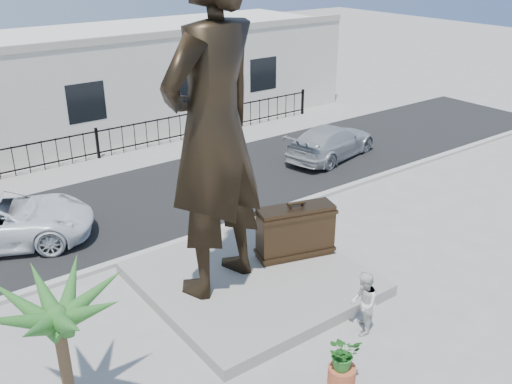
% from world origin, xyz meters
% --- Properties ---
extents(ground, '(100.00, 100.00, 0.00)m').
position_xyz_m(ground, '(0.00, 0.00, 0.00)').
color(ground, '#9E9991').
rests_on(ground, ground).
extents(street, '(40.00, 7.00, 0.01)m').
position_xyz_m(street, '(0.00, 8.00, 0.01)').
color(street, black).
rests_on(street, ground).
extents(curb, '(40.00, 0.25, 0.12)m').
position_xyz_m(curb, '(0.00, 4.50, 0.06)').
color(curb, '#A5A399').
rests_on(curb, ground).
extents(far_sidewalk, '(40.00, 2.50, 0.02)m').
position_xyz_m(far_sidewalk, '(0.00, 12.00, 0.01)').
color(far_sidewalk, '#9E9991').
rests_on(far_sidewalk, ground).
extents(plinth, '(5.20, 5.20, 0.30)m').
position_xyz_m(plinth, '(-0.50, 1.50, 0.15)').
color(plinth, gray).
rests_on(plinth, ground).
extents(fence, '(22.00, 0.10, 1.20)m').
position_xyz_m(fence, '(0.00, 12.80, 0.60)').
color(fence, black).
rests_on(fence, ground).
extents(building, '(28.00, 7.00, 4.40)m').
position_xyz_m(building, '(0.00, 17.00, 2.20)').
color(building, silver).
rests_on(building, ground).
extents(statue, '(3.33, 2.67, 7.97)m').
position_xyz_m(statue, '(-1.41, 1.72, 4.28)').
color(statue, black).
rests_on(statue, plinth).
extents(suitcase, '(2.15, 1.21, 1.45)m').
position_xyz_m(suitcase, '(1.02, 1.59, 1.02)').
color(suitcase, '#332415').
rests_on(suitcase, plinth).
extents(tourist, '(0.93, 0.93, 1.52)m').
position_xyz_m(tourist, '(0.33, -1.57, 0.76)').
color(tourist, silver).
rests_on(tourist, ground).
extents(car_silver, '(4.89, 2.85, 1.33)m').
position_xyz_m(car_silver, '(7.74, 7.24, 0.68)').
color(car_silver, '#A4A7A8').
rests_on(car_silver, street).
extents(planter, '(0.56, 0.56, 0.40)m').
position_xyz_m(planter, '(-1.22, -2.51, 0.20)').
color(planter, '#B3512F').
rests_on(planter, ground).
extents(shrub, '(0.79, 0.73, 0.72)m').
position_xyz_m(shrub, '(-1.22, -2.51, 0.76)').
color(shrub, '#286D23').
rests_on(shrub, planter).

